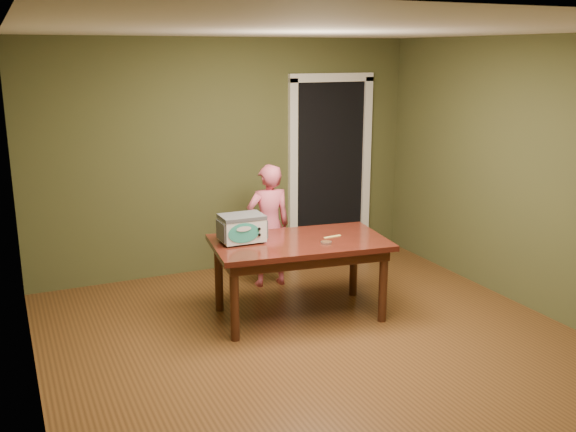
# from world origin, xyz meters

# --- Properties ---
(floor) EXTENTS (5.00, 5.00, 0.00)m
(floor) POSITION_xyz_m (0.00, 0.00, 0.00)
(floor) COLOR brown
(floor) RESTS_ON ground
(room_shell) EXTENTS (4.52, 5.02, 2.61)m
(room_shell) POSITION_xyz_m (0.00, 0.00, 1.71)
(room_shell) COLOR #414424
(room_shell) RESTS_ON ground
(doorway) EXTENTS (1.10, 0.66, 2.25)m
(doorway) POSITION_xyz_m (1.30, 2.78, 1.06)
(doorway) COLOR black
(doorway) RESTS_ON ground
(dining_table) EXTENTS (1.70, 1.10, 0.75)m
(dining_table) POSITION_xyz_m (0.11, 0.85, 0.65)
(dining_table) COLOR #39140D
(dining_table) RESTS_ON floor
(toy_oven) EXTENTS (0.42, 0.29, 0.26)m
(toy_oven) POSITION_xyz_m (-0.39, 1.01, 0.89)
(toy_oven) COLOR #4C4F54
(toy_oven) RESTS_ON dining_table
(baking_pan) EXTENTS (0.10, 0.10, 0.02)m
(baking_pan) POSITION_xyz_m (0.28, 0.64, 0.76)
(baking_pan) COLOR silver
(baking_pan) RESTS_ON dining_table
(spatula) EXTENTS (0.18, 0.04, 0.01)m
(spatula) POSITION_xyz_m (0.44, 0.81, 0.75)
(spatula) COLOR #EBD666
(spatula) RESTS_ON dining_table
(child) EXTENTS (0.50, 0.34, 1.32)m
(child) POSITION_xyz_m (0.18, 1.74, 0.66)
(child) COLOR #D65870
(child) RESTS_ON floor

